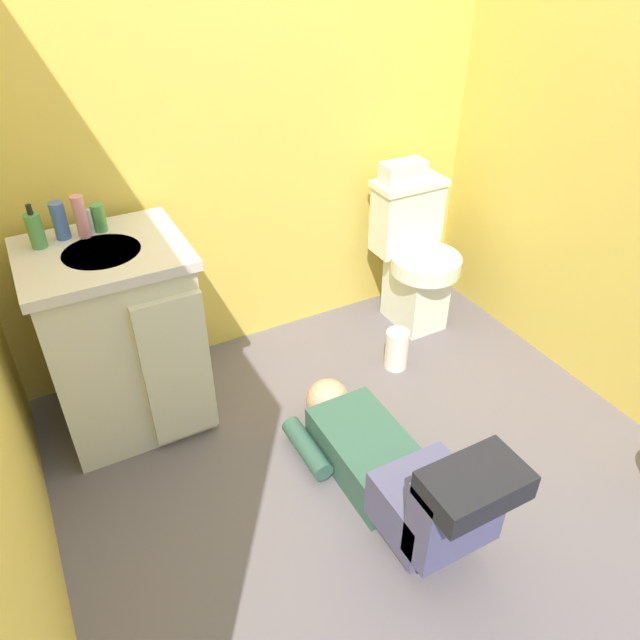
{
  "coord_description": "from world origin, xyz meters",
  "views": [
    {
      "loc": [
        -0.94,
        -1.36,
        1.85
      ],
      "look_at": [
        0.01,
        0.41,
        0.45
      ],
      "focal_mm": 33.62,
      "sensor_mm": 36.0,
      "label": 1
    }
  ],
  "objects": [
    {
      "name": "ground_plane",
      "position": [
        0.0,
        0.0,
        -0.02
      ],
      "size": [
        2.81,
        3.08,
        0.04
      ],
      "primitive_type": "cube",
      "color": "#645C63"
    },
    {
      "name": "wall_back",
      "position": [
        0.0,
        1.08,
        1.2
      ],
      "size": [
        2.47,
        0.08,
        2.4
      ],
      "primitive_type": "cube",
      "color": "#E1C250",
      "rests_on": "ground_plane"
    },
    {
      "name": "toilet",
      "position": [
        0.75,
        0.78,
        0.37
      ],
      "size": [
        0.36,
        0.46,
        0.75
      ],
      "color": "silver",
      "rests_on": "ground_plane"
    },
    {
      "name": "vanity_cabinet",
      "position": [
        -0.73,
        0.72,
        0.42
      ],
      "size": [
        0.6,
        0.53,
        0.82
      ],
      "color": "beige",
      "rests_on": "ground_plane"
    },
    {
      "name": "faucet",
      "position": [
        -0.74,
        0.86,
        0.87
      ],
      "size": [
        0.02,
        0.02,
        0.1
      ],
      "primitive_type": "cylinder",
      "color": "silver",
      "rests_on": "vanity_cabinet"
    },
    {
      "name": "person_plumber",
      "position": [
        -0.02,
        -0.2,
        0.18
      ],
      "size": [
        0.39,
        1.06,
        0.52
      ],
      "color": "#33594C",
      "rests_on": "ground_plane"
    },
    {
      "name": "tissue_box",
      "position": [
        0.7,
        0.87,
        0.8
      ],
      "size": [
        0.22,
        0.11,
        0.1
      ],
      "primitive_type": "cube",
      "color": "silver",
      "rests_on": "toilet"
    },
    {
      "name": "soap_dispenser",
      "position": [
        -0.93,
        0.84,
        0.89
      ],
      "size": [
        0.06,
        0.06,
        0.17
      ],
      "color": "#4C934D",
      "rests_on": "vanity_cabinet"
    },
    {
      "name": "bottle_blue",
      "position": [
        -0.84,
        0.87,
        0.89
      ],
      "size": [
        0.05,
        0.05,
        0.14
      ],
      "primitive_type": "cylinder",
      "color": "#4469B8",
      "rests_on": "vanity_cabinet"
    },
    {
      "name": "bottle_pink",
      "position": [
        -0.77,
        0.85,
        0.9
      ],
      "size": [
        0.05,
        0.05,
        0.16
      ],
      "primitive_type": "cylinder",
      "color": "pink",
      "rests_on": "vanity_cabinet"
    },
    {
      "name": "bottle_green",
      "position": [
        -0.7,
        0.87,
        0.87
      ],
      "size": [
        0.05,
        0.05,
        0.11
      ],
      "primitive_type": "cylinder",
      "color": "#4B9C4F",
      "rests_on": "vanity_cabinet"
    },
    {
      "name": "paper_towel_roll",
      "position": [
        0.45,
        0.46,
        0.1
      ],
      "size": [
        0.11,
        0.11,
        0.2
      ],
      "primitive_type": "cylinder",
      "color": "white",
      "rests_on": "ground_plane"
    }
  ]
}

